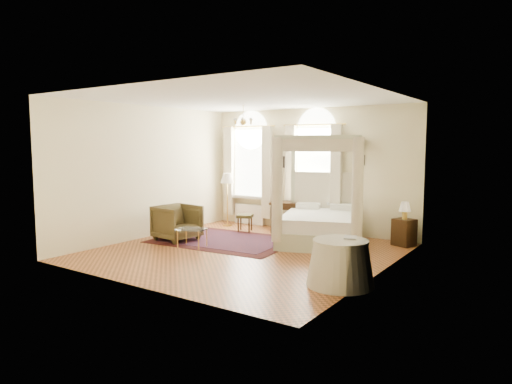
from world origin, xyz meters
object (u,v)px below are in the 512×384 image
stool (245,217)px  writing_desk (291,206)px  coffee_table (192,230)px  armchair (177,223)px  floor_lamp (227,181)px  side_table (340,263)px  canopy_bed (321,219)px  nightstand (404,232)px

stool → writing_desk: bearing=26.6°
coffee_table → armchair: bearing=155.4°
floor_lamp → armchair: bearing=-84.7°
writing_desk → stool: 1.28m
armchair → side_table: (4.77, -1.10, -0.06)m
canopy_bed → stool: (-2.36, 0.18, -0.19)m
canopy_bed → stool: canopy_bed is taller
floor_lamp → side_table: (4.98, -3.37, -0.92)m
nightstand → side_table: side_table is taller
armchair → side_table: size_ratio=0.85×
writing_desk → stool: (-1.11, -0.56, -0.32)m
canopy_bed → armchair: (-3.05, -1.70, -0.14)m
floor_lamp → stool: bearing=-23.8°
writing_desk → armchair: armchair is taller
armchair → coffee_table: bearing=-107.9°
canopy_bed → armchair: 3.49m
nightstand → coffee_table: size_ratio=0.89×
canopy_bed → stool: size_ratio=5.41×
coffee_table → side_table: (3.94, -0.72, -0.01)m
canopy_bed → armchair: bearing=-150.9°
coffee_table → side_table: 4.01m
writing_desk → armchair: 3.04m
side_table → canopy_bed: bearing=121.6°
coffee_table → floor_lamp: (-1.04, 2.65, 0.91)m
side_table → nightstand: bearing=90.0°
writing_desk → floor_lamp: bearing=-175.5°
writing_desk → coffee_table: bearing=-109.2°
canopy_bed → side_table: canopy_bed is taller
stool → side_table: (4.08, -2.98, -0.00)m
armchair → coffee_table: 0.91m
canopy_bed → nightstand: (1.72, 0.82, -0.26)m
canopy_bed → nightstand: canopy_bed is taller
nightstand → coffee_table: 4.89m
canopy_bed → coffee_table: canopy_bed is taller
stool → armchair: bearing=-110.3°
nightstand → armchair: armchair is taller
coffee_table → floor_lamp: bearing=111.4°
nightstand → writing_desk: (-2.96, -0.08, 0.38)m
armchair → floor_lamp: bearing=12.0°
stool → armchair: size_ratio=0.54×
coffee_table → canopy_bed: bearing=43.0°
canopy_bed → side_table: size_ratio=2.50×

